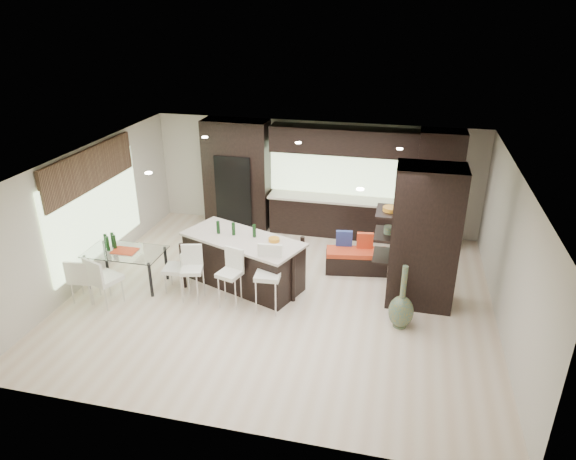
% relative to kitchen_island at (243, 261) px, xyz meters
% --- Properties ---
extents(ground, '(8.00, 8.00, 0.00)m').
position_rel_kitchen_island_xyz_m(ground, '(0.85, -0.30, -0.51)').
color(ground, beige).
rests_on(ground, ground).
extents(back_wall, '(8.00, 0.02, 2.70)m').
position_rel_kitchen_island_xyz_m(back_wall, '(0.85, 3.20, 0.84)').
color(back_wall, beige).
rests_on(back_wall, ground).
extents(left_wall, '(0.02, 7.00, 2.70)m').
position_rel_kitchen_island_xyz_m(left_wall, '(-3.15, -0.30, 0.84)').
color(left_wall, beige).
rests_on(left_wall, ground).
extents(right_wall, '(0.02, 7.00, 2.70)m').
position_rel_kitchen_island_xyz_m(right_wall, '(4.85, -0.30, 0.84)').
color(right_wall, beige).
rests_on(right_wall, ground).
extents(ceiling, '(8.00, 7.00, 0.02)m').
position_rel_kitchen_island_xyz_m(ceiling, '(0.85, -0.30, 2.19)').
color(ceiling, white).
rests_on(ceiling, ground).
extents(window_left, '(0.04, 3.20, 1.90)m').
position_rel_kitchen_island_xyz_m(window_left, '(-3.11, -0.10, 0.84)').
color(window_left, '#B2D199').
rests_on(window_left, left_wall).
extents(window_back, '(3.40, 0.04, 1.20)m').
position_rel_kitchen_island_xyz_m(window_back, '(1.45, 3.16, 1.04)').
color(window_back, '#B2D199').
rests_on(window_back, back_wall).
extents(stone_accent, '(0.08, 3.00, 0.80)m').
position_rel_kitchen_island_xyz_m(stone_accent, '(-3.08, -0.10, 1.74)').
color(stone_accent, brown).
rests_on(stone_accent, left_wall).
extents(ceiling_spots, '(4.00, 3.00, 0.02)m').
position_rel_kitchen_island_xyz_m(ceiling_spots, '(0.85, -0.05, 2.17)').
color(ceiling_spots, white).
rests_on(ceiling_spots, ceiling).
extents(back_cabinetry, '(6.80, 0.68, 2.70)m').
position_rel_kitchen_island_xyz_m(back_cabinetry, '(1.35, 2.87, 0.84)').
color(back_cabinetry, black).
rests_on(back_cabinetry, ground).
extents(refrigerator, '(0.90, 0.68, 1.90)m').
position_rel_kitchen_island_xyz_m(refrigerator, '(-1.05, 2.82, 0.44)').
color(refrigerator, black).
rests_on(refrigerator, ground).
extents(partition_column, '(1.20, 0.80, 2.70)m').
position_rel_kitchen_island_xyz_m(partition_column, '(3.45, 0.10, 0.84)').
color(partition_column, black).
rests_on(partition_column, ground).
extents(kitchen_island, '(2.66, 1.86, 1.02)m').
position_rel_kitchen_island_xyz_m(kitchen_island, '(0.00, 0.00, 0.00)').
color(kitchen_island, black).
rests_on(kitchen_island, ground).
extents(stool_left, '(0.48, 0.48, 0.89)m').
position_rel_kitchen_island_xyz_m(stool_left, '(-0.75, -0.82, -0.07)').
color(stool_left, white).
rests_on(stool_left, ground).
extents(stool_mid, '(0.50, 0.50, 0.91)m').
position_rel_kitchen_island_xyz_m(stool_mid, '(-0.00, -0.83, -0.06)').
color(stool_mid, white).
rests_on(stool_mid, ground).
extents(stool_right, '(0.48, 0.48, 1.02)m').
position_rel_kitchen_island_xyz_m(stool_right, '(0.75, -0.85, 0.00)').
color(stool_right, white).
rests_on(stool_right, ground).
extents(bench, '(1.34, 0.68, 0.49)m').
position_rel_kitchen_island_xyz_m(bench, '(2.16, 1.03, -0.26)').
color(bench, black).
rests_on(bench, ground).
extents(floor_vase, '(0.45, 0.45, 1.20)m').
position_rel_kitchen_island_xyz_m(floor_vase, '(3.15, -0.82, 0.09)').
color(floor_vase, '#4C5C41').
rests_on(floor_vase, ground).
extents(dining_table, '(1.54, 0.88, 0.74)m').
position_rel_kitchen_island_xyz_m(dining_table, '(-2.28, -0.56, -0.14)').
color(dining_table, white).
rests_on(dining_table, ground).
extents(chair_near, '(0.64, 0.64, 0.92)m').
position_rel_kitchen_island_xyz_m(chair_near, '(-2.28, -1.32, -0.05)').
color(chair_near, white).
rests_on(chair_near, ground).
extents(chair_far, '(0.50, 0.50, 0.84)m').
position_rel_kitchen_island_xyz_m(chair_far, '(-2.76, -1.30, -0.09)').
color(chair_far, white).
rests_on(chair_far, ground).
extents(chair_end, '(0.50, 0.50, 0.84)m').
position_rel_kitchen_island_xyz_m(chair_end, '(-1.21, -0.56, -0.09)').
color(chair_end, white).
rests_on(chair_end, ground).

